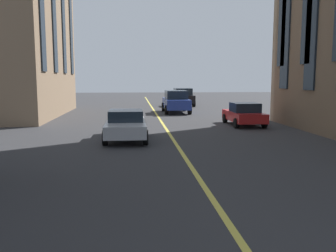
% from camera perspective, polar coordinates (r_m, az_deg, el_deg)
% --- Properties ---
extents(lane_centre_line, '(80.00, 0.16, 0.01)m').
position_cam_1_polar(lane_centre_line, '(17.63, 0.54, -1.73)').
color(lane_centre_line, '#D8C64C').
rests_on(lane_centre_line, ground_plane).
extents(car_red_far, '(3.90, 1.89, 1.40)m').
position_cam_1_polar(car_red_far, '(22.40, 12.03, 1.87)').
color(car_red_far, '#B21E1E').
rests_on(car_red_far, ground_plane).
extents(car_black_near, '(4.70, 2.14, 1.88)m').
position_cam_1_polar(car_black_near, '(38.22, 2.37, 4.68)').
color(car_black_near, black).
rests_on(car_black_near, ground_plane).
extents(car_silver_mid, '(4.40, 1.95, 1.37)m').
position_cam_1_polar(car_silver_mid, '(16.95, -6.73, 0.24)').
color(car_silver_mid, '#B7BABF').
rests_on(car_silver_mid, ground_plane).
extents(car_blue_parked_b, '(4.70, 2.14, 1.88)m').
position_cam_1_polar(car_blue_parked_b, '(30.31, 1.28, 3.96)').
color(car_blue_parked_b, navy).
rests_on(car_blue_parked_b, ground_plane).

